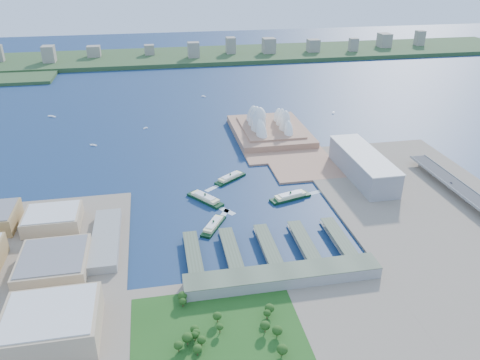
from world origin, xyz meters
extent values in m
plane|color=#0D2040|center=(0.00, 0.00, 0.00)|extent=(3000.00, 3000.00, 0.00)
cube|color=gray|center=(-250.00, -105.00, 1.50)|extent=(220.00, 390.00, 3.00)
cube|color=gray|center=(0.00, -210.00, 1.50)|extent=(720.00, 180.00, 3.00)
cube|color=gray|center=(240.00, -50.00, 1.50)|extent=(240.00, 500.00, 3.00)
cube|color=#9F7157|center=(107.50, 260.00, 1.50)|extent=(135.00, 220.00, 3.00)
cube|color=#2D4926|center=(0.00, 980.00, 6.00)|extent=(2200.00, 260.00, 12.00)
cube|color=gray|center=(195.00, 80.00, 20.50)|extent=(45.00, 155.00, 35.00)
cube|color=gray|center=(15.00, -135.00, 9.00)|extent=(200.00, 28.00, 12.00)
imported|color=slate|center=(296.00, 13.46, 15.45)|extent=(1.67, 4.11, 1.19)
camera|label=1|loc=(-98.07, -498.62, 304.11)|focal=35.00mm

